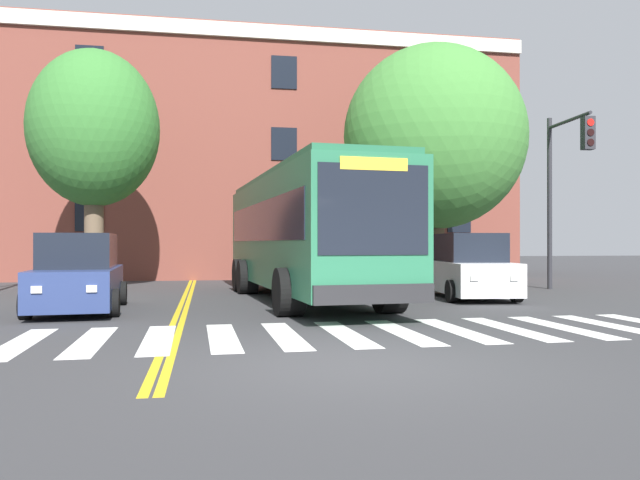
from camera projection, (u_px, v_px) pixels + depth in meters
The scene contains 11 objects.
ground_plane at pixel (359, 365), 8.03m from camera, with size 120.00×120.00×0.00m, color #38383A.
crosswalk at pixel (315, 334), 10.66m from camera, with size 14.06×3.50×0.01m.
lane_line_yellow_inner at pixel (190, 283), 23.99m from camera, with size 0.12×36.00×0.01m, color gold.
lane_line_yellow_outer at pixel (194, 283), 24.02m from camera, with size 0.12×36.00×0.01m, color gold.
city_bus at pixel (303, 232), 17.00m from camera, with size 3.52×11.54×3.42m.
car_navy_near_lane at pixel (79, 276), 14.22m from camera, with size 2.15×4.32×1.78m.
car_white_far_lane at pixel (470, 268), 17.64m from camera, with size 2.31×4.22×1.83m.
traffic_light_near_corner at pixel (564, 171), 20.20m from camera, with size 0.40×2.64×5.81m.
street_tree_curbside_large at pixel (435, 138), 22.28m from camera, with size 6.87×6.30×8.65m.
street_tree_curbside_small at pixel (94, 130), 20.35m from camera, with size 5.69×5.67×7.87m.
building_facade at pixel (191, 160), 29.14m from camera, with size 29.68×6.80×10.92m.
Camera 1 is at (-1.93, -7.82, 1.57)m, focal length 35.00 mm.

